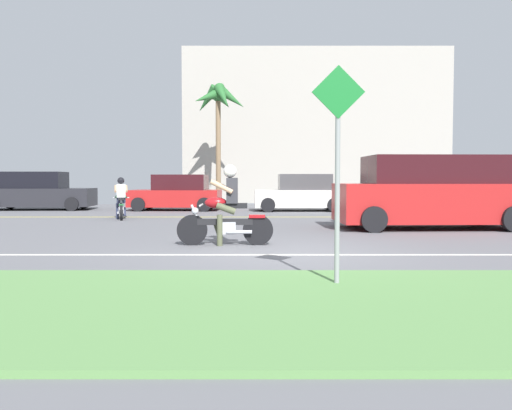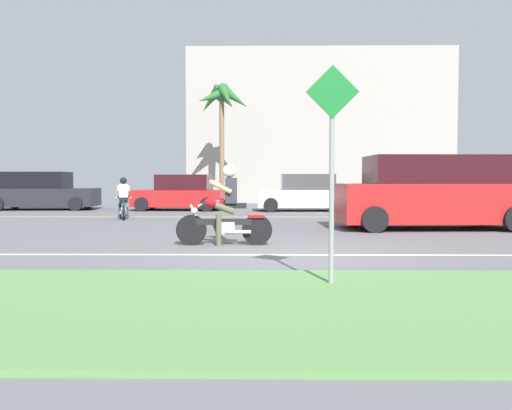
% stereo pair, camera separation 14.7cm
% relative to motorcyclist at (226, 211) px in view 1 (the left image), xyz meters
% --- Properties ---
extents(ground, '(56.00, 30.00, 0.04)m').
position_rel_motorcyclist_xyz_m(ground, '(1.00, 1.96, -0.69)').
color(ground, slate).
extents(grass_median, '(56.00, 3.80, 0.06)m').
position_rel_motorcyclist_xyz_m(grass_median, '(1.00, -5.14, -0.64)').
color(grass_median, '#5B8C4C').
rests_on(grass_median, ground).
extents(lane_line_near, '(50.40, 0.12, 0.01)m').
position_rel_motorcyclist_xyz_m(lane_line_near, '(1.00, -1.36, -0.66)').
color(lane_line_near, silver).
rests_on(lane_line_near, ground).
extents(lane_line_far, '(50.40, 0.12, 0.01)m').
position_rel_motorcyclist_xyz_m(lane_line_far, '(1.00, 7.74, -0.66)').
color(lane_line_far, yellow).
rests_on(lane_line_far, ground).
extents(motorcyclist, '(1.88, 0.61, 1.58)m').
position_rel_motorcyclist_xyz_m(motorcyclist, '(0.00, 0.00, 0.00)').
color(motorcyclist, black).
rests_on(motorcyclist, ground).
extents(suv_nearby, '(5.04, 2.40, 1.90)m').
position_rel_motorcyclist_xyz_m(suv_nearby, '(5.17, 3.54, 0.26)').
color(suv_nearby, '#AD1E1E').
rests_on(suv_nearby, ground).
extents(parked_car_0, '(4.45, 2.20, 1.60)m').
position_rel_motorcyclist_xyz_m(parked_car_0, '(-8.58, 12.05, 0.08)').
color(parked_car_0, '#232328').
rests_on(parked_car_0, ground).
extents(parked_car_1, '(3.76, 2.15, 1.47)m').
position_rel_motorcyclist_xyz_m(parked_car_1, '(-2.69, 11.77, 0.03)').
color(parked_car_1, '#AD1E1E').
rests_on(parked_car_1, ground).
extents(parked_car_2, '(3.64, 1.86, 1.49)m').
position_rel_motorcyclist_xyz_m(parked_car_2, '(2.41, 11.30, 0.03)').
color(parked_car_2, white).
rests_on(parked_car_2, ground).
extents(palm_tree_0, '(2.66, 2.76, 5.77)m').
position_rel_motorcyclist_xyz_m(palm_tree_0, '(-1.18, 14.92, 4.13)').
color(palm_tree_0, '#846B4C').
rests_on(palm_tree_0, ground).
extents(motorcyclist_distant, '(0.60, 1.58, 1.35)m').
position_rel_motorcyclist_xyz_m(motorcyclist_distant, '(-3.76, 6.79, -0.09)').
color(motorcyclist_distant, black).
rests_on(motorcyclist_distant, ground).
extents(street_sign, '(0.62, 0.06, 2.62)m').
position_rel_motorcyclist_xyz_m(street_sign, '(1.55, -4.13, 0.93)').
color(street_sign, gray).
rests_on(street_sign, ground).
extents(building_far, '(14.29, 4.00, 8.27)m').
position_rel_motorcyclist_xyz_m(building_far, '(3.83, 19.96, 3.47)').
color(building_far, '#A8A399').
rests_on(building_far, ground).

